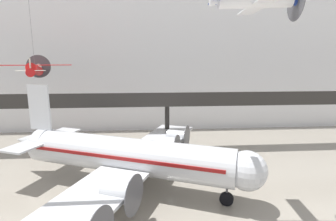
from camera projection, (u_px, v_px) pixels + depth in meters
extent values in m
cube|color=white|center=(162.00, 62.00, 50.32)|extent=(140.00, 3.00, 26.13)
cube|color=#2D2B28|center=(168.00, 102.00, 38.49)|extent=(110.00, 3.20, 0.90)
cube|color=#2D2B28|center=(168.00, 96.00, 36.79)|extent=(110.00, 0.12, 1.10)
cylinder|color=#2D2B28|center=(167.00, 126.00, 40.16)|extent=(0.70, 0.70, 6.91)
cylinder|color=silver|center=(126.00, 155.00, 27.09)|extent=(21.99, 12.08, 3.68)
sphere|color=silver|center=(247.00, 171.00, 23.34)|extent=(3.60, 3.60, 3.60)
cone|color=silver|center=(33.00, 141.00, 30.85)|extent=(5.72, 4.98, 3.38)
cube|color=maroon|center=(126.00, 152.00, 27.02)|extent=(20.58, 11.54, 0.33)
cube|color=silver|center=(162.00, 139.00, 35.36)|extent=(10.34, 15.17, 0.28)
cube|color=silver|center=(77.00, 210.00, 18.65)|extent=(10.34, 15.17, 0.28)
cylinder|color=silver|center=(165.00, 147.00, 31.95)|extent=(3.08, 2.64, 1.77)
cylinder|color=#4C4C51|center=(177.00, 149.00, 31.50)|extent=(1.36, 3.11, 3.35)
cylinder|color=silver|center=(177.00, 136.00, 36.47)|extent=(3.08, 2.64, 1.77)
cylinder|color=#4C4C51|center=(187.00, 137.00, 36.02)|extent=(1.36, 3.11, 3.35)
cylinder|color=silver|center=(118.00, 192.00, 21.08)|extent=(3.08, 2.64, 1.77)
cylinder|color=#4C4C51|center=(134.00, 195.00, 20.63)|extent=(1.36, 3.11, 3.35)
cube|color=silver|center=(39.00, 108.00, 29.61)|extent=(2.71, 1.30, 5.15)
cube|color=silver|center=(45.00, 139.00, 30.19)|extent=(6.35, 9.92, 0.20)
cylinder|color=#4C4C51|center=(227.00, 193.00, 24.32)|extent=(0.20, 0.20, 1.21)
cylinder|color=black|center=(227.00, 199.00, 24.44)|extent=(1.35, 0.86, 1.30)
cylinder|color=#4C4C51|center=(140.00, 167.00, 30.21)|extent=(0.20, 0.20, 1.21)
cylinder|color=black|center=(140.00, 172.00, 30.33)|extent=(1.35, 0.86, 1.30)
cylinder|color=#4C4C51|center=(115.00, 191.00, 24.73)|extent=(0.20, 0.20, 1.21)
cylinder|color=black|center=(115.00, 197.00, 24.85)|extent=(1.35, 0.86, 1.30)
cylinder|color=red|center=(35.00, 70.00, 37.40)|extent=(2.90, 6.75, 2.03)
cone|color=silver|center=(38.00, 67.00, 40.52)|extent=(1.44, 1.34, 1.22)
cylinder|color=#4C4C51|center=(39.00, 66.00, 40.74)|extent=(3.42, 0.88, 3.51)
cone|color=red|center=(31.00, 73.00, 34.50)|extent=(1.56, 2.08, 1.33)
cube|color=red|center=(35.00, 65.00, 37.65)|extent=(9.95, 3.90, 0.10)
cube|color=silver|center=(30.00, 64.00, 33.92)|extent=(0.25, 0.79, 1.62)
cube|color=silver|center=(31.00, 71.00, 34.07)|extent=(3.60, 1.61, 0.06)
cylinder|color=slate|center=(32.00, 33.00, 36.44)|extent=(0.04, 0.04, 8.82)
cylinder|color=silver|center=(255.00, 0.00, 19.08)|extent=(5.40, 1.57, 1.20)
cone|color=navy|center=(293.00, 1.00, 19.06)|extent=(0.96, 1.06, 0.99)
cylinder|color=#4C4C51|center=(296.00, 1.00, 19.06)|extent=(0.29, 2.85, 2.86)
cone|color=silver|center=(220.00, 0.00, 19.10)|extent=(1.52, 1.06, 0.96)
cube|color=silver|center=(259.00, 5.00, 19.14)|extent=(2.00, 8.11, 0.10)
cube|color=navy|center=(215.00, 0.00, 19.12)|extent=(0.90, 2.91, 0.06)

